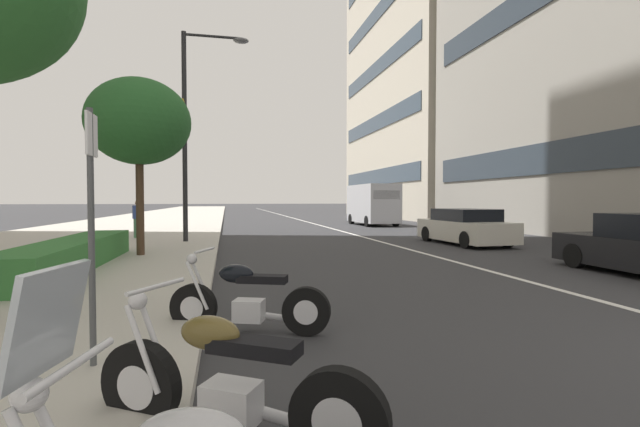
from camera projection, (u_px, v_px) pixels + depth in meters
The scene contains 11 objects.
sidewalk_right_plaza at pixel (143, 224), 30.16m from camera, with size 160.00×10.72×0.15m, color #B2ADA3.
lane_centre_stripe at pixel (300, 220), 37.56m from camera, with size 110.00×0.16×0.01m, color silver.
motorcycle_far_end_row at pixel (229, 387), 3.04m from camera, with size 1.28×1.96×1.11m.
motorcycle_mid_row at pixel (247, 301), 5.65m from camera, with size 0.92×2.05×1.09m.
car_far_down_avenue at pixel (465, 227), 17.07m from camera, with size 4.45×2.04×1.38m.
delivery_van_ahead at pixel (373, 204), 29.85m from camera, with size 5.09×2.30×2.77m.
parking_sign_by_curb at pixel (91, 211), 4.11m from camera, with size 0.32×0.06×2.44m.
street_lamp_with_banners at pixel (194, 115), 16.58m from camera, with size 1.26×2.52×7.94m.
clipped_hedge_bed at pixel (72, 254), 10.05m from camera, with size 6.74×1.10×0.65m, color #337033.
street_tree_by_lamp_post at pixel (139, 122), 12.41m from camera, with size 2.88×2.88×5.04m.
pedestrian_on_plaza at pixel (138, 219), 18.19m from camera, with size 0.38×0.46×1.57m.
Camera 1 is at (-2.04, 6.25, 1.73)m, focal length 24.43 mm.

